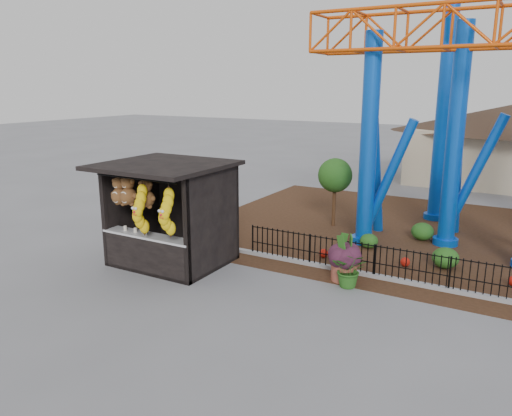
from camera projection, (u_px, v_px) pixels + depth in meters
The scene contains 10 objects.
ground at pixel (234, 295), 13.01m from camera, with size 120.00×120.00×0.00m, color slate.
mulch_bed at pixel (449, 238), 17.79m from camera, with size 18.00×12.00×0.02m, color #331E11.
curb at pixel (417, 284), 13.57m from camera, with size 18.00×0.18×0.12m, color gray.
prize_booth at pixel (165, 216), 14.83m from camera, with size 3.50×3.40×3.12m.
picket_fence at pixel (454, 275), 13.03m from camera, with size 12.20×0.06×1.00m, color black, non-canonical shape.
roller_coaster at pixel (506, 49), 15.90m from camera, with size 11.00×6.37×10.82m.
terracotta_planter at pixel (344, 270), 13.93m from camera, with size 0.72×0.72×0.62m, color #9A4A38.
planter_foliage at pixel (345, 249), 13.77m from camera, with size 0.70×0.70×0.64m, color #361526.
potted_plant at pixel (350, 269), 13.43m from camera, with size 0.90×0.78×1.01m, color #2D5D1B.
landscaping at pixel (466, 252), 15.45m from camera, with size 8.59×3.97×0.62m.
Camera 1 is at (6.53, -10.18, 5.33)m, focal length 35.00 mm.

